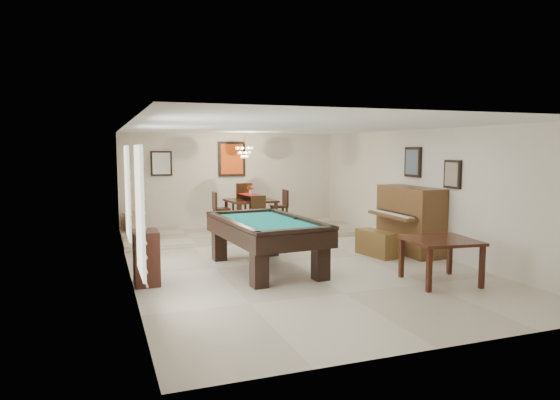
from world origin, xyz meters
TOP-DOWN VIEW (x-y plane):
  - ground_plane at (0.00, 0.00)m, footprint 6.00×9.00m
  - wall_back at (0.00, 4.50)m, footprint 6.00×0.04m
  - wall_front at (0.00, -4.50)m, footprint 6.00×0.04m
  - wall_left at (-3.00, 0.00)m, footprint 0.04×9.00m
  - wall_right at (3.00, 0.00)m, footprint 0.04×9.00m
  - ceiling at (0.00, 0.00)m, footprint 6.00×9.00m
  - dining_step at (0.00, 3.25)m, footprint 6.00×2.50m
  - window_left_front at (-2.97, -2.20)m, footprint 0.06×1.00m
  - window_left_rear at (-2.97, 0.60)m, footprint 0.06×1.00m
  - pool_table at (-0.64, -0.40)m, footprint 1.64×2.76m
  - square_table at (1.76, -2.24)m, footprint 1.18×1.18m
  - upright_piano at (2.51, -0.05)m, footprint 0.94×1.67m
  - piano_bench at (1.84, -0.11)m, footprint 0.52×0.98m
  - apothecary_chest at (-2.78, -0.68)m, footprint 0.39×0.59m
  - dining_table at (0.11, 3.06)m, footprint 1.21×1.21m
  - flower_vase at (0.11, 3.06)m, footprint 0.16×0.16m
  - dining_chair_south at (0.10, 2.27)m, footprint 0.39×0.39m
  - dining_chair_north at (0.08, 3.78)m, footprint 0.47×0.47m
  - dining_chair_west at (-0.63, 3.10)m, footprint 0.38×0.38m
  - dining_chair_east at (0.87, 3.05)m, footprint 0.38×0.38m
  - corner_bench at (-2.67, 4.12)m, footprint 0.53×0.59m
  - chandelier at (0.00, 3.20)m, footprint 0.44×0.44m
  - back_painting at (0.00, 4.46)m, footprint 0.75×0.06m
  - back_mirror at (-1.90, 4.46)m, footprint 0.55×0.06m
  - right_picture_upper at (2.96, 0.30)m, footprint 0.06×0.55m
  - right_picture_lower at (2.96, -1.00)m, footprint 0.06×0.45m

SIDE VIEW (x-z plane):
  - ground_plane at x=0.00m, z-range -0.02..0.00m
  - dining_step at x=0.00m, z-range 0.00..0.12m
  - piano_bench at x=1.84m, z-range 0.00..0.52m
  - corner_bench at x=-2.67m, z-range 0.12..0.56m
  - square_table at x=1.76m, z-range 0.00..0.73m
  - apothecary_chest at x=-2.78m, z-range 0.00..0.88m
  - pool_table at x=-0.64m, z-range 0.00..0.89m
  - dining_table at x=0.11m, z-range 0.12..1.03m
  - dining_chair_south at x=0.10m, z-range 0.12..1.07m
  - dining_chair_west at x=-0.63m, z-range 0.12..1.13m
  - dining_chair_east at x=0.87m, z-range 0.12..1.14m
  - upright_piano at x=2.51m, z-range 0.00..1.39m
  - dining_chair_north at x=0.08m, z-range 0.12..1.29m
  - flower_vase at x=0.11m, z-range 1.03..1.28m
  - wall_back at x=0.00m, z-range 0.00..2.60m
  - wall_front at x=0.00m, z-range 0.00..2.60m
  - wall_left at x=-3.00m, z-range 0.00..2.60m
  - wall_right at x=3.00m, z-range 0.00..2.60m
  - window_left_front at x=-2.97m, z-range 0.55..2.25m
  - window_left_rear at x=-2.97m, z-range 0.55..2.25m
  - right_picture_lower at x=2.96m, z-range 1.42..1.98m
  - back_mirror at x=-1.90m, z-range 1.48..2.12m
  - back_painting at x=0.00m, z-range 1.42..2.38m
  - right_picture_upper at x=2.96m, z-range 1.57..2.23m
  - chandelier at x=0.00m, z-range 1.90..2.50m
  - ceiling at x=0.00m, z-range 2.58..2.62m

